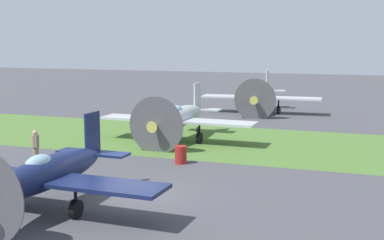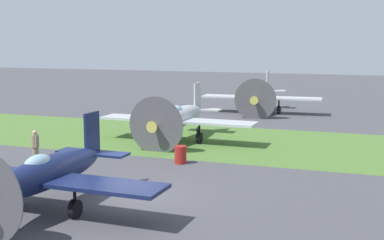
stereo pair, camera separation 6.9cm
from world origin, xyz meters
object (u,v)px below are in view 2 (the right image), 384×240
Objects in this scene: airplane_trail at (262,95)px; fuel_drum at (181,155)px; airplane_lead at (46,173)px; ground_crew_mechanic at (35,146)px; airplane_wingman at (179,117)px.

fuel_drum is at bearing 86.64° from airplane_trail.
airplane_lead is 5.43× the size of ground_crew_mechanic.
airplane_trail is at bearing -89.77° from fuel_drum.
airplane_lead is 14.07m from airplane_wingman.
airplane_wingman is 0.97× the size of airplane_trail.
ground_crew_mechanic is 1.92× the size of fuel_drum.
airplane_wingman is at bearing -68.06° from fuel_drum.
airplane_lead is 7.67m from ground_crew_mechanic.
fuel_drum is (-6.78, -2.58, -0.46)m from ground_crew_mechanic.
airplane_wingman is at bearing 102.41° from ground_crew_mechanic.
airplane_trail reaches higher than airplane_wingman.
airplane_wingman reaches higher than fuel_drum.
fuel_drum is at bearing -101.76° from airplane_lead.
ground_crew_mechanic reaches higher than fuel_drum.
airplane_lead is 8.79m from fuel_drum.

